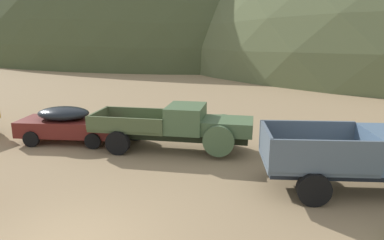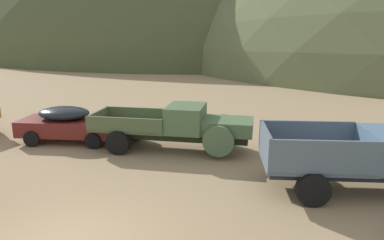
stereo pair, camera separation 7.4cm
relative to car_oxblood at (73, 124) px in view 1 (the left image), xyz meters
The scene contains 4 objects.
hill_distant 54.24m from the car_oxblood, 101.10° to the left, with size 79.99×56.32×45.39m, color #424C2D.
car_oxblood is the anchor object (origin of this frame).
truck_weathered_green 5.04m from the car_oxblood, ahead, with size 6.63×2.49×1.89m.
truck_chalk_blue 12.18m from the car_oxblood, 11.56° to the right, with size 6.66×3.29×1.91m.
Camera 1 is at (4.30, -6.26, 4.75)m, focal length 33.19 mm.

